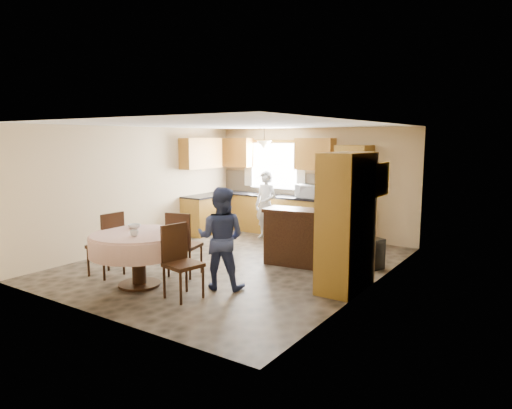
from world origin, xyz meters
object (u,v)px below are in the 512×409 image
object	(u,v)px
chair_back	(182,241)
person_dining	(221,238)
oven_tower	(353,195)
cupboard	(347,222)
person_sink	(266,205)
dining_table	(138,245)
sideboard	(302,239)
chair_right	(180,257)
chair_left	(109,241)

from	to	relation	value
chair_back	person_dining	bearing A→B (deg)	160.17
oven_tower	cupboard	xyz separation A→B (m)	(1.07, -2.92, -0.03)
person_sink	dining_table	bearing A→B (deg)	-81.13
chair_back	sideboard	bearing A→B (deg)	-141.18
chair_right	dining_table	bearing A→B (deg)	99.66
person_dining	chair_left	bearing A→B (deg)	-2.90
chair_right	person_dining	world-z (taller)	person_dining
oven_tower	person_sink	world-z (taller)	oven_tower
dining_table	person_dining	xyz separation A→B (m)	(1.11, 0.63, 0.12)
cupboard	sideboard	bearing A→B (deg)	146.04
cupboard	person_dining	size ratio (longest dim) A/B	1.33
dining_table	oven_tower	bearing A→B (deg)	70.28
chair_back	person_sink	size ratio (longest dim) A/B	0.70
dining_table	sideboard	bearing A→B (deg)	57.67
sideboard	person_sink	bearing A→B (deg)	131.28
dining_table	chair_right	bearing A→B (deg)	-1.02
chair_back	person_dining	distance (m)	0.91
sideboard	chair_back	size ratio (longest dim) A/B	1.24
chair_back	chair_left	bearing A→B (deg)	20.21
sideboard	dining_table	xyz separation A→B (m)	(-1.53, -2.42, 0.17)
oven_tower	sideboard	bearing A→B (deg)	-92.66
oven_tower	chair_right	xyz separation A→B (m)	(-0.76, -4.57, -0.48)
chair_left	chair_right	size ratio (longest dim) A/B	1.02
chair_left	oven_tower	bearing A→B (deg)	151.72
oven_tower	sideboard	world-z (taller)	oven_tower
oven_tower	chair_back	bearing A→B (deg)	-110.21
person_dining	cupboard	bearing A→B (deg)	-167.30
chair_left	chair_right	distance (m)	1.65
chair_back	person_sink	distance (m)	3.22
cupboard	person_sink	size ratio (longest dim) A/B	1.34
chair_back	person_sink	world-z (taller)	person_sink
chair_back	person_sink	xyz separation A→B (m)	(-0.41, 3.19, 0.18)
sideboard	chair_right	bearing A→B (deg)	-112.85
chair_right	oven_tower	bearing A→B (deg)	1.23
chair_right	cupboard	bearing A→B (deg)	-37.28
oven_tower	person_sink	xyz separation A→B (m)	(-1.81, -0.64, -0.29)
cupboard	person_dining	distance (m)	1.90
dining_table	person_dining	size ratio (longest dim) A/B	0.94
cupboard	dining_table	world-z (taller)	cupboard
chair_back	oven_tower	bearing A→B (deg)	-123.67
sideboard	chair_right	xyz separation A→B (m)	(-0.66, -2.44, 0.10)
person_sink	person_dining	bearing A→B (deg)	-62.25
oven_tower	chair_back	distance (m)	4.10
oven_tower	person_sink	bearing A→B (deg)	-160.70
dining_table	chair_back	distance (m)	0.77
oven_tower	chair_left	distance (m)	5.12
cupboard	dining_table	distance (m)	3.18
sideboard	chair_back	bearing A→B (deg)	-135.38
chair_back	chair_right	world-z (taller)	chair_back
dining_table	chair_right	distance (m)	0.87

